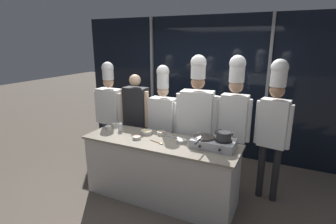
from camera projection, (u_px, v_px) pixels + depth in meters
ground_plane at (161, 197)px, 3.87m from camera, size 24.00×24.00×0.00m
window_wall_back at (205, 87)px, 5.19m from camera, size 5.49×0.09×2.70m
demo_counter at (160, 170)px, 3.75m from camera, size 2.20×0.71×0.89m
portable_stove at (214, 143)px, 3.39m from camera, size 0.55×0.34×0.12m
frying_pan at (204, 136)px, 3.41m from camera, size 0.29×0.50×0.05m
stock_pot at (224, 136)px, 3.30m from camera, size 0.22×0.19×0.11m
squeeze_bottle_clear at (120, 127)px, 3.99m from camera, size 0.07×0.07×0.15m
prep_bowl_chicken at (115, 125)px, 4.23m from camera, size 0.10×0.10×0.05m
prep_bowl_garlic at (108, 127)px, 4.13m from camera, size 0.10×0.10×0.04m
prep_bowl_mushrooms at (161, 133)px, 3.85m from camera, size 0.12×0.12×0.05m
prep_bowl_shrimp at (137, 137)px, 3.69m from camera, size 0.12×0.12×0.04m
prep_bowl_onion at (181, 141)px, 3.57m from camera, size 0.14×0.14×0.04m
prep_bowl_ginger at (146, 132)px, 3.89m from camera, size 0.17×0.17×0.05m
serving_spoon_slotted at (159, 143)px, 3.54m from camera, size 0.24×0.09×0.02m
serving_spoon_solid at (176, 137)px, 3.74m from camera, size 0.26×0.05×0.02m
chef_head at (110, 107)px, 4.73m from camera, size 0.60×0.25×1.88m
person_guest at (136, 113)px, 4.47m from camera, size 0.54×0.22×1.70m
chef_sous at (163, 115)px, 4.27m from camera, size 0.56×0.23×1.87m
chef_line at (197, 114)px, 3.91m from camera, size 0.62×0.30×2.04m
chef_pastry at (234, 113)px, 3.72m from camera, size 0.49×0.22×2.05m
chef_apprentice at (274, 118)px, 3.53m from camera, size 0.48×0.25×2.01m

